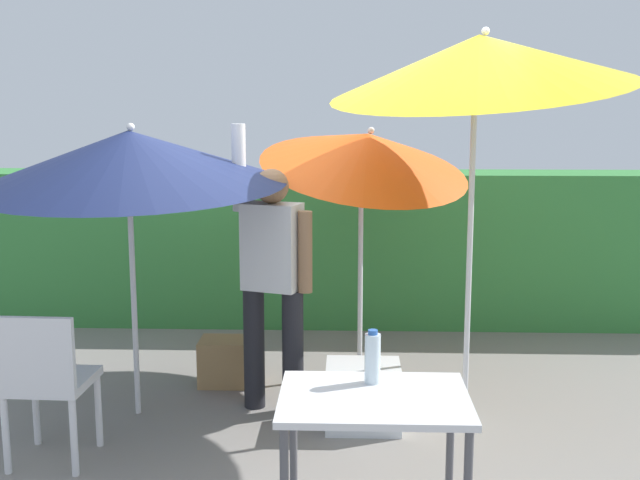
{
  "coord_description": "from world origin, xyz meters",
  "views": [
    {
      "loc": [
        0.18,
        -4.86,
        1.98
      ],
      "look_at": [
        0.0,
        0.3,
        1.1
      ],
      "focal_mm": 43.65,
      "sensor_mm": 36.0,
      "label": 1
    }
  ],
  "objects_px": {
    "cooler_box": "(363,396)",
    "crate_cardboard": "(226,361)",
    "folding_table": "(374,418)",
    "umbrella_rainbow": "(480,63)",
    "bottle_water": "(373,358)",
    "umbrella_orange": "(130,158)",
    "umbrella_yellow": "(366,152)",
    "chair_plastic": "(46,378)",
    "person_vendor": "(272,272)"
  },
  "relations": [
    {
      "from": "cooler_box",
      "to": "crate_cardboard",
      "type": "xyz_separation_m",
      "value": [
        -0.98,
        0.72,
        -0.03
      ]
    },
    {
      "from": "crate_cardboard",
      "to": "folding_table",
      "type": "relative_size",
      "value": 0.47
    },
    {
      "from": "umbrella_rainbow",
      "to": "bottle_water",
      "type": "relative_size",
      "value": 10.95
    },
    {
      "from": "umbrella_orange",
      "to": "umbrella_yellow",
      "type": "distance_m",
      "value": 1.69
    },
    {
      "from": "umbrella_rainbow",
      "to": "cooler_box",
      "type": "xyz_separation_m",
      "value": [
        -0.69,
        -0.16,
        -2.05
      ]
    },
    {
      "from": "bottle_water",
      "to": "umbrella_yellow",
      "type": "bearing_deg",
      "value": 89.56
    },
    {
      "from": "umbrella_orange",
      "to": "chair_plastic",
      "type": "distance_m",
      "value": 1.42
    },
    {
      "from": "umbrella_rainbow",
      "to": "folding_table",
      "type": "relative_size",
      "value": 3.29
    },
    {
      "from": "umbrella_yellow",
      "to": "folding_table",
      "type": "height_order",
      "value": "umbrella_yellow"
    },
    {
      "from": "person_vendor",
      "to": "umbrella_rainbow",
      "type": "bearing_deg",
      "value": -3.86
    },
    {
      "from": "umbrella_orange",
      "to": "person_vendor",
      "type": "distance_m",
      "value": 1.15
    },
    {
      "from": "chair_plastic",
      "to": "person_vendor",
      "type": "bearing_deg",
      "value": 36.14
    },
    {
      "from": "umbrella_orange",
      "to": "person_vendor",
      "type": "bearing_deg",
      "value": 6.36
    },
    {
      "from": "umbrella_rainbow",
      "to": "bottle_water",
      "type": "xyz_separation_m",
      "value": [
        -0.68,
        -1.54,
        -1.35
      ]
    },
    {
      "from": "umbrella_rainbow",
      "to": "umbrella_orange",
      "type": "height_order",
      "value": "umbrella_rainbow"
    },
    {
      "from": "umbrella_yellow",
      "to": "chair_plastic",
      "type": "bearing_deg",
      "value": -138.7
    },
    {
      "from": "umbrella_orange",
      "to": "chair_plastic",
      "type": "relative_size",
      "value": 2.21
    },
    {
      "from": "umbrella_rainbow",
      "to": "crate_cardboard",
      "type": "relative_size",
      "value": 6.96
    },
    {
      "from": "cooler_box",
      "to": "bottle_water",
      "type": "bearing_deg",
      "value": -89.65
    },
    {
      "from": "umbrella_rainbow",
      "to": "umbrella_yellow",
      "type": "distance_m",
      "value": 1.19
    },
    {
      "from": "person_vendor",
      "to": "folding_table",
      "type": "bearing_deg",
      "value": -71.41
    },
    {
      "from": "umbrella_rainbow",
      "to": "umbrella_yellow",
      "type": "xyz_separation_m",
      "value": [
        -0.66,
        0.8,
        -0.58
      ]
    },
    {
      "from": "person_vendor",
      "to": "cooler_box",
      "type": "height_order",
      "value": "person_vendor"
    },
    {
      "from": "umbrella_rainbow",
      "to": "folding_table",
      "type": "bearing_deg",
      "value": -111.66
    },
    {
      "from": "chair_plastic",
      "to": "cooler_box",
      "type": "relative_size",
      "value": 1.91
    },
    {
      "from": "umbrella_rainbow",
      "to": "person_vendor",
      "type": "bearing_deg",
      "value": 176.14
    },
    {
      "from": "umbrella_yellow",
      "to": "person_vendor",
      "type": "bearing_deg",
      "value": -130.71
    },
    {
      "from": "cooler_box",
      "to": "crate_cardboard",
      "type": "bearing_deg",
      "value": 143.63
    },
    {
      "from": "chair_plastic",
      "to": "cooler_box",
      "type": "distance_m",
      "value": 1.89
    },
    {
      "from": "umbrella_rainbow",
      "to": "chair_plastic",
      "type": "bearing_deg",
      "value": -162.49
    },
    {
      "from": "cooler_box",
      "to": "bottle_water",
      "type": "distance_m",
      "value": 1.55
    },
    {
      "from": "cooler_box",
      "to": "folding_table",
      "type": "height_order",
      "value": "folding_table"
    },
    {
      "from": "umbrella_orange",
      "to": "cooler_box",
      "type": "bearing_deg",
      "value": -5.76
    },
    {
      "from": "chair_plastic",
      "to": "folding_table",
      "type": "relative_size",
      "value": 1.11
    },
    {
      "from": "cooler_box",
      "to": "bottle_water",
      "type": "xyz_separation_m",
      "value": [
        0.01,
        -1.38,
        0.7
      ]
    },
    {
      "from": "umbrella_yellow",
      "to": "chair_plastic",
      "type": "distance_m",
      "value": 2.65
    },
    {
      "from": "umbrella_orange",
      "to": "cooler_box",
      "type": "height_order",
      "value": "umbrella_orange"
    },
    {
      "from": "cooler_box",
      "to": "bottle_water",
      "type": "relative_size",
      "value": 1.94
    },
    {
      "from": "umbrella_yellow",
      "to": "person_vendor",
      "type": "distance_m",
      "value": 1.19
    },
    {
      "from": "chair_plastic",
      "to": "cooler_box",
      "type": "bearing_deg",
      "value": 19.21
    },
    {
      "from": "person_vendor",
      "to": "bottle_water",
      "type": "bearing_deg",
      "value": -69.88
    },
    {
      "from": "person_vendor",
      "to": "crate_cardboard",
      "type": "height_order",
      "value": "person_vendor"
    },
    {
      "from": "crate_cardboard",
      "to": "umbrella_orange",
      "type": "bearing_deg",
      "value": -130.22
    },
    {
      "from": "umbrella_orange",
      "to": "folding_table",
      "type": "height_order",
      "value": "umbrella_orange"
    },
    {
      "from": "umbrella_orange",
      "to": "umbrella_yellow",
      "type": "bearing_deg",
      "value": 28.63
    },
    {
      "from": "bottle_water",
      "to": "folding_table",
      "type": "bearing_deg",
      "value": -88.72
    },
    {
      "from": "cooler_box",
      "to": "umbrella_yellow",
      "type": "bearing_deg",
      "value": 88.42
    },
    {
      "from": "person_vendor",
      "to": "folding_table",
      "type": "xyz_separation_m",
      "value": [
        0.6,
        -1.78,
        -0.25
      ]
    },
    {
      "from": "umbrella_yellow",
      "to": "person_vendor",
      "type": "relative_size",
      "value": 1.11
    },
    {
      "from": "umbrella_orange",
      "to": "folding_table",
      "type": "xyz_separation_m",
      "value": [
        1.47,
        -1.69,
        -0.98
      ]
    }
  ]
}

